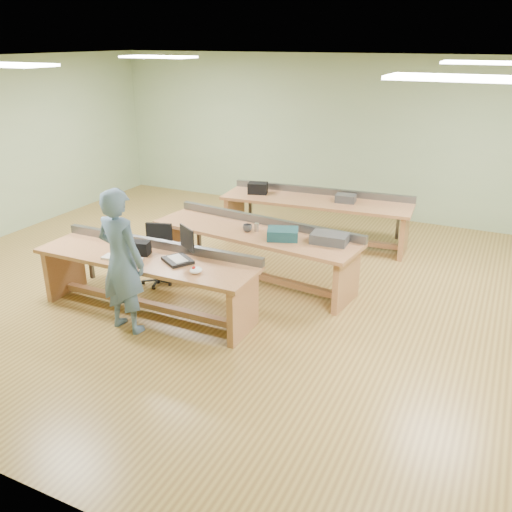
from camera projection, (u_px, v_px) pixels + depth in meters
name	position (u px, v px, depth m)	size (l,w,h in m)	color
floor	(258.00, 289.00, 7.55)	(10.00, 10.00, 0.00)	olive
ceiling	(258.00, 61.00, 6.42)	(10.00, 10.00, 0.00)	silver
wall_back	(348.00, 137.00, 10.32)	(10.00, 0.04, 3.00)	#96AC82
wall_front	(2.00, 319.00, 3.64)	(10.00, 0.04, 3.00)	#96AC82
fluor_panels	(258.00, 64.00, 6.43)	(6.20, 3.50, 0.03)	white
workbench_front	(148.00, 271.00, 6.76)	(2.91, 0.80, 0.86)	#B2764B
workbench_mid	(255.00, 244.00, 7.64)	(3.10, 1.14, 0.86)	#B2764B
workbench_back	(316.00, 210.00, 9.12)	(3.21, 1.10, 0.86)	#B2764B
person	(121.00, 261.00, 6.23)	(0.64, 0.42, 1.74)	slate
laptop_base	(178.00, 260.00, 6.52)	(0.35, 0.29, 0.04)	black
laptop_screen	(187.00, 238.00, 6.49)	(0.35, 0.02, 0.28)	black
keyboard	(122.00, 259.00, 6.58)	(0.50, 0.17, 0.03)	beige
trackball_mouse	(196.00, 270.00, 6.20)	(0.14, 0.16, 0.07)	white
camera_bag	(140.00, 248.00, 6.72)	(0.25, 0.16, 0.17)	black
task_chair	(158.00, 262.00, 7.67)	(0.56, 0.56, 0.84)	black
parts_bin_teal	(283.00, 234.00, 7.24)	(0.41, 0.31, 0.14)	#153C46
parts_bin_grey	(330.00, 238.00, 7.09)	(0.48, 0.30, 0.13)	#353537
mug	(247.00, 228.00, 7.52)	(0.13, 0.13, 0.10)	#353537
drinks_can	(257.00, 227.00, 7.53)	(0.06, 0.06, 0.12)	silver
storage_box_back	(258.00, 188.00, 9.35)	(0.33, 0.23, 0.19)	black
tray_back	(346.00, 198.00, 8.86)	(0.32, 0.23, 0.13)	#353537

